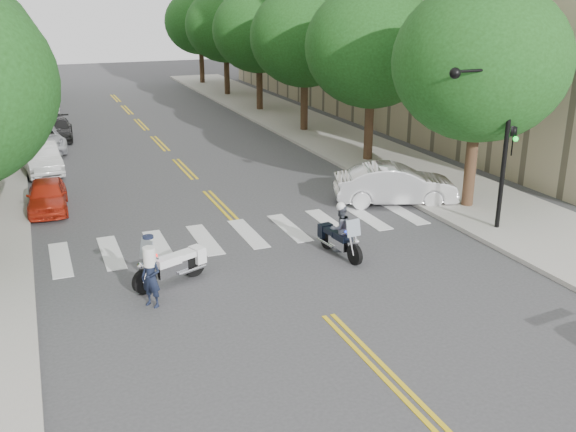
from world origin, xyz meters
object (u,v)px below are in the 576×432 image
motorcycle_police (339,232)px  officer_standing (151,278)px  motorcycle_parked (176,265)px  convertible (395,184)px

motorcycle_police → officer_standing: bearing=4.6°
motorcycle_parked → convertible: (9.68, 4.08, 0.25)m
motorcycle_police → officer_standing: size_ratio=1.37×
convertible → officer_standing: bearing=136.4°
motorcycle_police → motorcycle_parked: 5.25m
motorcycle_police → convertible: bearing=-145.4°
motorcycle_police → motorcycle_parked: bearing=-6.7°
officer_standing → convertible: officer_standing is taller
motorcycle_police → motorcycle_parked: motorcycle_police is taller
motorcycle_parked → convertible: bearing=-89.7°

